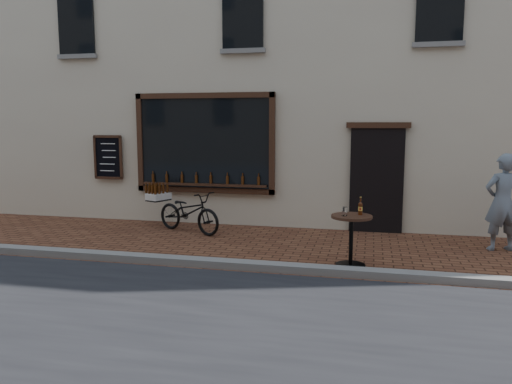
# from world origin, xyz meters

# --- Properties ---
(ground) EXTENTS (90.00, 90.00, 0.00)m
(ground) POSITION_xyz_m (0.00, 0.00, 0.00)
(ground) COLOR #522B1A
(ground) RESTS_ON ground
(kerb) EXTENTS (90.00, 0.25, 0.12)m
(kerb) POSITION_xyz_m (0.00, 0.20, 0.06)
(kerb) COLOR slate
(kerb) RESTS_ON ground
(shop_building) EXTENTS (28.00, 6.20, 10.00)m
(shop_building) POSITION_xyz_m (0.00, 6.50, 5.00)
(shop_building) COLOR beige
(shop_building) RESTS_ON ground
(cargo_bicycle) EXTENTS (2.02, 1.27, 0.95)m
(cargo_bicycle) POSITION_xyz_m (-1.98, 2.54, 0.45)
(cargo_bicycle) COLOR black
(cargo_bicycle) RESTS_ON ground
(bistro_table) EXTENTS (0.66, 0.66, 1.13)m
(bistro_table) POSITION_xyz_m (1.51, 0.73, 0.60)
(bistro_table) COLOR black
(bistro_table) RESTS_ON ground
(pedestrian) EXTENTS (0.74, 0.59, 1.77)m
(pedestrian) POSITION_xyz_m (4.11, 2.39, 0.89)
(pedestrian) COLOR slate
(pedestrian) RESTS_ON ground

